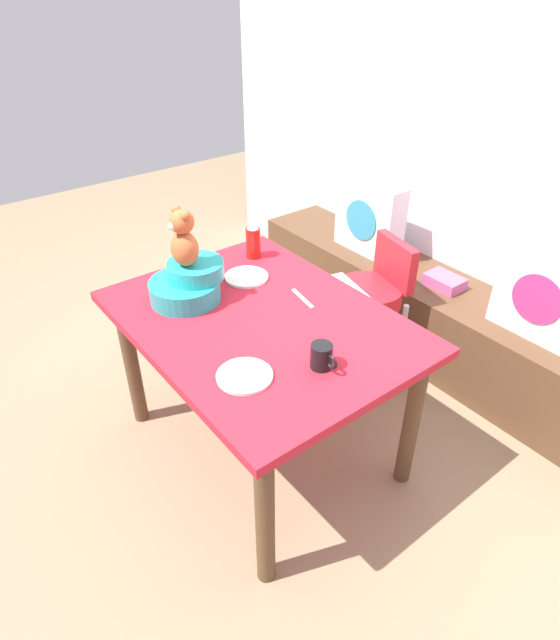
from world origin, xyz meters
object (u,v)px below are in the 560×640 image
(pillow_floral_right, at_px, (546,294))
(dining_table, at_px, (261,339))
(pillow_floral_left, at_px, (370,217))
(highchair, at_px, (371,292))
(ketchup_bottle, at_px, (253,240))
(infant_seat_teal, at_px, (189,283))
(teddy_bear, at_px, (184,239))
(dinner_plate_far, at_px, (245,376))
(book_stack, at_px, (444,282))
(dinner_plate_near, at_px, (246,277))
(coffee_mug, at_px, (322,356))

(pillow_floral_right, height_order, dining_table, pillow_floral_right)
(pillow_floral_left, distance_m, highchair, 0.63)
(ketchup_bottle, bearing_deg, infant_seat_teal, -71.62)
(highchair, xyz_separation_m, teddy_bear, (-0.21, -0.93, 0.50))
(pillow_floral_right, bearing_deg, dinner_plate_far, -101.62)
(book_stack, distance_m, dining_table, 1.23)
(pillow_floral_left, height_order, pillow_floral_right, same)
(pillow_floral_right, height_order, teddy_bear, teddy_bear)
(infant_seat_teal, relative_size, dinner_plate_near, 1.65)
(highchair, height_order, teddy_bear, teddy_bear)
(ketchup_bottle, bearing_deg, dinner_plate_near, -44.09)
(highchair, bearing_deg, pillow_floral_left, 136.62)
(pillow_floral_right, bearing_deg, ketchup_bottle, -138.61)
(coffee_mug, bearing_deg, ketchup_bottle, 160.18)
(dinner_plate_near, xyz_separation_m, dinner_plate_far, (0.57, -0.41, 0.00))
(pillow_floral_left, bearing_deg, highchair, -43.38)
(dining_table, height_order, dinner_plate_far, dinner_plate_far)
(teddy_bear, xyz_separation_m, coffee_mug, (0.70, 0.14, -0.23))
(book_stack, xyz_separation_m, dinner_plate_near, (-0.33, -1.08, 0.25))
(book_stack, xyz_separation_m, ketchup_bottle, (-0.48, -0.93, 0.34))
(book_stack, distance_m, ketchup_bottle, 1.10)
(infant_seat_teal, bearing_deg, pillow_floral_left, 99.88)
(dinner_plate_far, bearing_deg, infant_seat_teal, 168.77)
(book_stack, distance_m, highchair, 0.46)
(dining_table, relative_size, dinner_plate_near, 6.27)
(pillow_floral_right, relative_size, coffee_mug, 3.67)
(teddy_bear, distance_m, dinner_plate_far, 0.65)
(pillow_floral_left, height_order, book_stack, pillow_floral_left)
(dining_table, bearing_deg, dinner_plate_far, -44.62)
(coffee_mug, bearing_deg, dinner_plate_near, 167.34)
(dining_table, xyz_separation_m, highchair, (-0.11, 0.78, -0.12))
(dinner_plate_near, bearing_deg, pillow_floral_left, 102.95)
(book_stack, relative_size, highchair, 0.25)
(dinner_plate_near, bearing_deg, teddy_bear, -91.66)
(pillow_floral_left, bearing_deg, teddy_bear, -80.13)
(pillow_floral_left, height_order, teddy_bear, teddy_bear)
(infant_seat_teal, xyz_separation_m, ketchup_bottle, (-0.15, 0.44, 0.02))
(dining_table, bearing_deg, pillow_floral_right, 64.72)
(highchair, xyz_separation_m, ketchup_bottle, (-0.35, -0.49, 0.31))
(pillow_floral_right, height_order, book_stack, pillow_floral_right)
(pillow_floral_left, distance_m, infant_seat_teal, 1.37)
(infant_seat_teal, height_order, coffee_mug, infant_seat_teal)
(pillow_floral_right, relative_size, ketchup_bottle, 2.38)
(coffee_mug, bearing_deg, dining_table, 178.16)
(dining_table, bearing_deg, ketchup_bottle, 147.57)
(pillow_floral_right, distance_m, highchair, 0.81)
(pillow_floral_left, relative_size, pillow_floral_right, 1.00)
(dinner_plate_near, distance_m, dinner_plate_far, 0.70)
(dinner_plate_near, relative_size, dinner_plate_far, 1.00)
(teddy_bear, bearing_deg, dining_table, 25.07)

